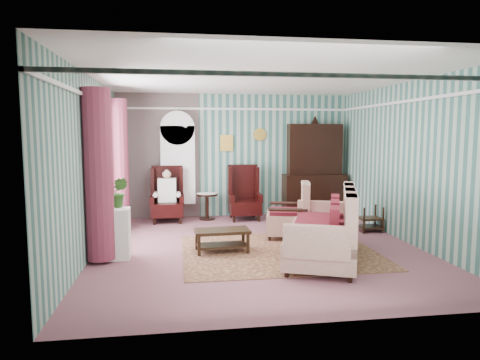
{
  "coord_description": "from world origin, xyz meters",
  "views": [
    {
      "loc": [
        -1.36,
        -7.12,
        1.98
      ],
      "look_at": [
        -0.23,
        0.6,
        1.12
      ],
      "focal_mm": 32.0,
      "sensor_mm": 36.0,
      "label": 1
    }
  ],
  "objects": [
    {
      "name": "floor",
      "position": [
        0.0,
        0.0,
        0.0
      ],
      "size": [
        6.0,
        6.0,
        0.0
      ],
      "primitive_type": "plane",
      "color": "#7E4952",
      "rests_on": "ground"
    },
    {
      "name": "room_shell",
      "position": [
        -0.62,
        0.18,
        2.01
      ],
      "size": [
        5.53,
        6.02,
        2.91
      ],
      "color": "#3A6A62",
      "rests_on": "ground"
    },
    {
      "name": "bookcase",
      "position": [
        -1.35,
        2.84,
        1.12
      ],
      "size": [
        0.8,
        0.28,
        2.24
      ],
      "primitive_type": "cube",
      "color": "silver",
      "rests_on": "floor"
    },
    {
      "name": "dresser_hutch",
      "position": [
        1.9,
        2.72,
        1.18
      ],
      "size": [
        1.5,
        0.56,
        2.36
      ],
      "primitive_type": "cube",
      "color": "black",
      "rests_on": "floor"
    },
    {
      "name": "wingback_left",
      "position": [
        -1.6,
        2.45,
        0.62
      ],
      "size": [
        0.76,
        0.8,
        1.25
      ],
      "primitive_type": "cube",
      "color": "black",
      "rests_on": "floor"
    },
    {
      "name": "wingback_right",
      "position": [
        0.15,
        2.45,
        0.62
      ],
      "size": [
        0.76,
        0.8,
        1.25
      ],
      "primitive_type": "cube",
      "color": "black",
      "rests_on": "floor"
    },
    {
      "name": "seated_woman",
      "position": [
        -1.6,
        2.45,
        0.59
      ],
      "size": [
        0.44,
        0.4,
        1.18
      ],
      "primitive_type": null,
      "color": "silver",
      "rests_on": "floor"
    },
    {
      "name": "round_side_table",
      "position": [
        -0.7,
        2.6,
        0.3
      ],
      "size": [
        0.5,
        0.5,
        0.6
      ],
      "primitive_type": "cylinder",
      "color": "black",
      "rests_on": "floor"
    },
    {
      "name": "nest_table",
      "position": [
        2.47,
        0.9,
        0.27
      ],
      "size": [
        0.45,
        0.38,
        0.54
      ],
      "primitive_type": "cube",
      "color": "black",
      "rests_on": "floor"
    },
    {
      "name": "plant_stand",
      "position": [
        -2.4,
        -0.3,
        0.4
      ],
      "size": [
        0.55,
        0.35,
        0.8
      ],
      "primitive_type": "cube",
      "color": "silver",
      "rests_on": "floor"
    },
    {
      "name": "rug",
      "position": [
        0.3,
        -0.3,
        0.01
      ],
      "size": [
        3.2,
        2.6,
        0.01
      ],
      "primitive_type": "cube",
      "color": "#4B1A19",
      "rests_on": "floor"
    },
    {
      "name": "sofa",
      "position": [
        0.86,
        -0.79,
        0.5
      ],
      "size": [
        1.77,
        2.49,
        0.99
      ],
      "primitive_type": "cube",
      "rotation": [
        0.0,
        0.0,
        1.2
      ],
      "color": "beige",
      "rests_on": "floor"
    },
    {
      "name": "floral_armchair",
      "position": [
        0.7,
        0.66,
        0.51
      ],
      "size": [
        0.95,
        1.03,
        1.01
      ],
      "primitive_type": "cube",
      "rotation": [
        0.0,
        0.0,
        1.32
      ],
      "color": "beige",
      "rests_on": "floor"
    },
    {
      "name": "coffee_table",
      "position": [
        -0.65,
        -0.17,
        0.19
      ],
      "size": [
        0.94,
        0.52,
        0.38
      ],
      "primitive_type": "cube",
      "rotation": [
        0.0,
        0.0,
        0.06
      ],
      "color": "black",
      "rests_on": "floor"
    },
    {
      "name": "potted_plant_a",
      "position": [
        -2.48,
        -0.39,
        1.02
      ],
      "size": [
        0.43,
        0.38,
        0.45
      ],
      "primitive_type": "imported",
      "rotation": [
        0.0,
        0.0,
        -0.08
      ],
      "color": "#1A541F",
      "rests_on": "plant_stand"
    },
    {
      "name": "potted_plant_b",
      "position": [
        -2.29,
        -0.16,
        1.04
      ],
      "size": [
        0.29,
        0.25,
        0.48
      ],
      "primitive_type": "imported",
      "rotation": [
        0.0,
        0.0,
        -0.16
      ],
      "color": "#1C4B17",
      "rests_on": "plant_stand"
    },
    {
      "name": "potted_plant_c",
      "position": [
        -2.5,
        -0.23,
        1.01
      ],
      "size": [
        0.27,
        0.27,
        0.42
      ],
      "primitive_type": "imported",
      "rotation": [
        0.0,
        0.0,
        -0.2
      ],
      "color": "#1B561F",
      "rests_on": "plant_stand"
    }
  ]
}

